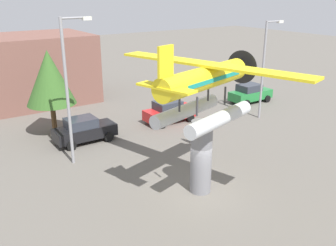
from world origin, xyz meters
The scene contains 10 objects.
ground_plane centered at (0.00, 0.00, 0.00)m, with size 140.00×140.00×0.00m, color #605B54.
display_pedestal centered at (0.00, 0.00, 1.93)m, with size 1.10×1.10×3.85m, color slate.
floatplane_monument centered at (0.13, 0.04, 5.52)m, with size 7.19×10.29×4.00m.
car_mid_black centered at (-2.39, 9.76, 0.88)m, with size 4.20×2.02×1.76m.
car_far_red centered at (4.82, 9.88, 0.88)m, with size 4.20×2.02×1.76m.
car_distant_green centered at (14.21, 10.25, 0.88)m, with size 4.20×2.02×1.76m.
streetlight_primary centered at (-4.09, 6.98, 4.95)m, with size 1.84×0.28×8.62m.
streetlight_secondary centered at (11.76, 6.63, 4.52)m, with size 1.84×0.28×7.78m.
storefront_building centered at (-2.14, 22.00, 3.08)m, with size 10.10×7.87×6.16m, color brown.
tree_east centered at (-3.60, 12.40, 4.19)m, with size 3.43×3.43×6.12m.
Camera 1 is at (-11.17, -13.43, 9.94)m, focal length 40.09 mm.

